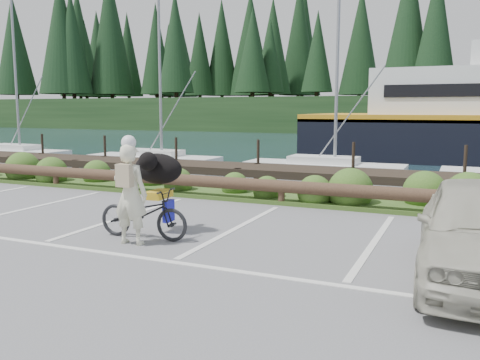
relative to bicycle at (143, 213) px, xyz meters
name	(u,v)px	position (x,y,z in m)	size (l,w,h in m)	color
ground	(185,255)	(1.20, -0.63, -0.45)	(72.00, 72.00, 0.00)	#5F5F62
harbor_backdrop	(440,123)	(1.59, 77.84, -0.45)	(170.00, 160.00, 30.00)	#162D36
vegetation_strip	(291,198)	(1.20, 4.67, -0.40)	(34.00, 1.60, 0.10)	#3D5B21
log_rail	(281,205)	(1.20, 3.97, -0.45)	(32.00, 0.30, 0.60)	#443021
bicycle	(143,213)	(0.00, 0.00, 0.00)	(0.60, 1.72, 0.90)	black
cyclist	(130,195)	(0.02, -0.40, 0.40)	(0.62, 0.41, 1.71)	beige
dog	(158,169)	(-0.03, 0.55, 0.74)	(0.98, 0.48, 0.57)	black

